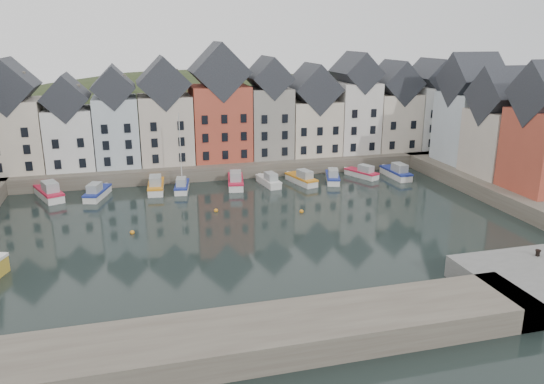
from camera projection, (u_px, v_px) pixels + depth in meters
name	position (u px, v px, depth m)	size (l,w,h in m)	color
ground	(264.00, 231.00, 58.32)	(260.00, 260.00, 0.00)	black
far_quay	(219.00, 161.00, 85.79)	(90.00, 16.00, 2.00)	brown
right_quay	(530.00, 191.00, 69.93)	(14.00, 54.00, 2.00)	brown
near_wall	(198.00, 346.00, 35.20)	(50.00, 6.00, 2.00)	brown
hillside	(202.00, 219.00, 115.31)	(153.60, 70.40, 64.00)	#253118
far_terrace	(240.00, 114.00, 82.46)	(72.37, 8.16, 17.78)	beige
right_terrace	(505.00, 125.00, 72.10)	(8.30, 24.25, 16.36)	silver
mooring_buoys	(220.00, 218.00, 62.22)	(20.50, 5.50, 0.50)	orange
boat_a	(49.00, 193.00, 69.69)	(4.71, 7.33, 2.70)	silver
boat_b	(97.00, 193.00, 70.03)	(3.59, 6.38, 2.34)	silver
boat_c	(156.00, 186.00, 72.95)	(2.66, 6.88, 2.58)	silver
boat_d	(182.00, 186.00, 73.18)	(2.66, 5.87, 10.81)	silver
boat_e	(236.00, 181.00, 75.16)	(3.24, 7.02, 2.59)	silver
boat_f	(269.00, 181.00, 75.78)	(2.57, 5.92, 2.20)	silver
boat_g	(302.00, 179.00, 76.61)	(3.44, 6.43, 2.36)	silver
boat_h	(333.00, 177.00, 77.65)	(3.53, 6.15, 2.26)	silver
boat_i	(362.00, 173.00, 80.10)	(3.94, 5.83, 2.16)	silver
boat_j	(396.00, 173.00, 79.84)	(2.27, 6.69, 2.54)	silver
mooring_bollard	(538.00, 253.00, 46.87)	(0.48, 0.48, 0.56)	black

